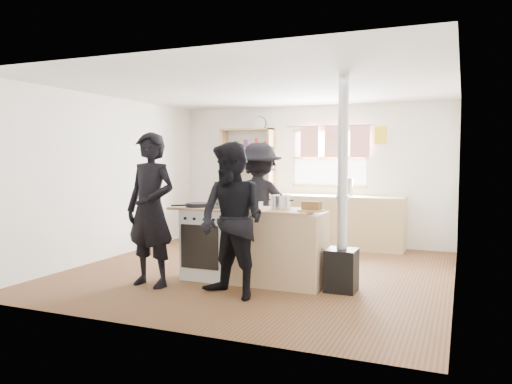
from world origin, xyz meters
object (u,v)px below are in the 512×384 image
at_px(thermos, 350,188).
at_px(stockpot_counter, 281,202).
at_px(skillet_greens, 197,205).
at_px(person_near_right, 232,220).
at_px(roast_tray, 246,204).
at_px(bread_board, 312,207).
at_px(cooking_island, 253,245).
at_px(stockpot_stove, 223,199).
at_px(person_near_left, 151,210).
at_px(flue_heater, 342,236).
at_px(person_far, 259,205).

xyz_separation_m(thermos, stockpot_counter, (-0.27, -2.74, -0.03)).
relative_size(skillet_greens, person_near_right, 0.24).
xyz_separation_m(roast_tray, bread_board, (0.91, -0.14, 0.01)).
bearing_deg(stockpot_counter, thermos, 84.36).
distance_m(cooking_island, skillet_greens, 0.88).
distance_m(stockpot_stove, bread_board, 1.28).
xyz_separation_m(stockpot_counter, person_near_left, (-1.43, -0.69, -0.08)).
bearing_deg(thermos, stockpot_counter, -95.64).
distance_m(cooking_island, stockpot_stove, 0.74).
bearing_deg(stockpot_counter, bread_board, -15.45).
xyz_separation_m(thermos, person_near_right, (-0.57, -3.51, -0.18)).
bearing_deg(flue_heater, person_near_left, -163.66).
height_order(bread_board, person_far, person_far).
relative_size(thermos, bread_board, 0.96).
relative_size(cooking_island, flue_heater, 0.79).
bearing_deg(thermos, skillet_greens, -114.95).
height_order(stockpot_stove, flue_heater, flue_heater).
bearing_deg(stockpot_counter, person_far, 126.84).
distance_m(roast_tray, person_near_left, 1.19).
bearing_deg(skillet_greens, bread_board, 1.89).
distance_m(stockpot_stove, stockpot_counter, 0.84).
height_order(bread_board, flue_heater, flue_heater).
bearing_deg(stockpot_stove, person_near_left, -127.20).
height_order(thermos, cooking_island, thermos).
relative_size(roast_tray, person_near_left, 0.21).
bearing_deg(flue_heater, thermos, 100.19).
height_order(cooking_island, stockpot_stove, stockpot_stove).
bearing_deg(person_far, cooking_island, 97.65).
relative_size(flue_heater, person_near_left, 1.34).
bearing_deg(stockpot_counter, flue_heater, -3.43).
bearing_deg(stockpot_stove, roast_tray, -10.09).
distance_m(thermos, bread_board, 2.86).
bearing_deg(person_near_left, skillet_greens, 62.81).
relative_size(thermos, roast_tray, 0.75).
bearing_deg(person_near_left, cooking_island, 37.98).
xyz_separation_m(stockpot_counter, flue_heater, (0.77, -0.05, -0.37)).
bearing_deg(cooking_island, person_far, 107.74).
distance_m(cooking_island, stockpot_counter, 0.66).
bearing_deg(skillet_greens, cooking_island, 10.74).
bearing_deg(person_far, roast_tray, 91.03).
relative_size(skillet_greens, roast_tray, 1.06).
height_order(roast_tray, stockpot_counter, stockpot_counter).
xyz_separation_m(skillet_greens, bread_board, (1.51, 0.05, 0.02)).
height_order(stockpot_stove, bread_board, stockpot_stove).
distance_m(stockpot_stove, person_near_left, 0.98).
relative_size(roast_tray, person_far, 0.22).
height_order(skillet_greens, person_near_right, person_near_right).
bearing_deg(stockpot_counter, person_near_right, -111.02).
distance_m(roast_tray, bread_board, 0.92).
bearing_deg(person_near_left, roast_tray, 43.24).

